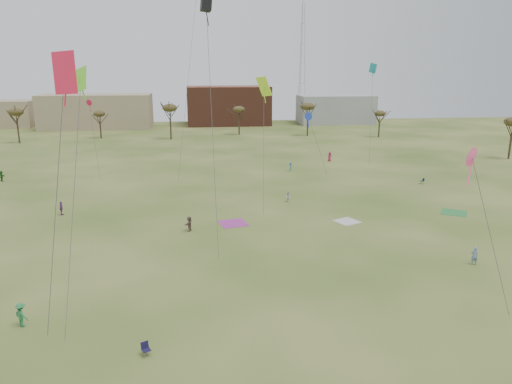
{
  "coord_description": "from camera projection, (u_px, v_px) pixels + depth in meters",
  "views": [
    {
      "loc": [
        -5.85,
        -33.14,
        17.47
      ],
      "look_at": [
        0.0,
        12.0,
        5.5
      ],
      "focal_mm": 33.01,
      "sensor_mm": 36.0,
      "label": 1
    }
  ],
  "objects": [
    {
      "name": "blanket_plum",
      "position": [
        233.0,
        223.0,
        54.75
      ],
      "size": [
        3.62,
        3.62,
        0.03
      ],
      "primitive_type": "cube",
      "rotation": [
        0.0,
        0.0,
        0.22
      ],
      "color": "#A53393",
      "rests_on": "ground"
    },
    {
      "name": "building_brick",
      "position": [
        228.0,
        105.0,
        151.14
      ],
      "size": [
        26.0,
        16.0,
        12.0
      ],
      "primitive_type": "cube",
      "color": "brown",
      "rests_on": "ground"
    },
    {
      "name": "flyer_far_b",
      "position": [
        330.0,
        157.0,
        91.36
      ],
      "size": [
        1.01,
        0.84,
        1.78
      ],
      "primitive_type": "imported",
      "rotation": [
        0.0,
        0.0,
        0.36
      ],
      "color": "#A31B4B",
      "rests_on": "ground"
    },
    {
      "name": "flyer_far_a",
      "position": [
        2.0,
        176.0,
        75.08
      ],
      "size": [
        1.42,
        1.53,
        1.71
      ],
      "primitive_type": "imported",
      "rotation": [
        0.0,
        0.0,
        2.28
      ],
      "color": "#286822",
      "rests_on": "ground"
    },
    {
      "name": "spectator_mid_d",
      "position": [
        61.0,
        208.0,
        57.69
      ],
      "size": [
        0.83,
        1.09,
        1.72
      ],
      "primitive_type": "imported",
      "rotation": [
        0.0,
        0.0,
        2.04
      ],
      "color": "#7A3888",
      "rests_on": "ground"
    },
    {
      "name": "spectator_fore_c",
      "position": [
        189.0,
        224.0,
        52.01
      ],
      "size": [
        1.07,
        1.63,
        1.68
      ],
      "primitive_type": "imported",
      "rotation": [
        0.0,
        0.0,
        4.3
      ],
      "color": "brown",
      "rests_on": "ground"
    },
    {
      "name": "building_grey",
      "position": [
        335.0,
        109.0,
        153.95
      ],
      "size": [
        24.0,
        12.0,
        9.0
      ],
      "primitive_type": "cube",
      "color": "gray",
      "rests_on": "ground"
    },
    {
      "name": "radio_tower",
      "position": [
        302.0,
        63.0,
        155.68
      ],
      "size": [
        1.51,
        1.72,
        41.0
      ],
      "color": "#9EA3A8",
      "rests_on": "ground"
    },
    {
      "name": "spectator_mid_e",
      "position": [
        288.0,
        197.0,
        63.38
      ],
      "size": [
        0.86,
        0.79,
        1.42
      ],
      "primitive_type": "imported",
      "rotation": [
        0.0,
        0.0,
        5.82
      ],
      "color": "silver",
      "rests_on": "ground"
    },
    {
      "name": "flyer_far_c",
      "position": [
        290.0,
        167.0,
        82.69
      ],
      "size": [
        0.75,
        1.03,
        1.43
      ],
      "primitive_type": "imported",
      "rotation": [
        0.0,
        0.0,
        4.45
      ],
      "color": "#1B557E",
      "rests_on": "ground"
    },
    {
      "name": "building_tan",
      "position": [
        97.0,
        111.0,
        141.63
      ],
      "size": [
        32.0,
        14.0,
        10.0
      ],
      "primitive_type": "cube",
      "color": "#937F60",
      "rests_on": "ground"
    },
    {
      "name": "ground",
      "position": [
        276.0,
        298.0,
        36.96
      ],
      "size": [
        260.0,
        260.0,
        0.0
      ],
      "primitive_type": "plane",
      "color": "#2E4916",
      "rests_on": "ground"
    },
    {
      "name": "blanket_cream",
      "position": [
        347.0,
        221.0,
        55.44
      ],
      "size": [
        3.3,
        3.3,
        0.03
      ],
      "primitive_type": "cube",
      "rotation": [
        0.0,
        0.0,
        0.43
      ],
      "color": "silver",
      "rests_on": "ground"
    },
    {
      "name": "tree_line",
      "position": [
        207.0,
        114.0,
        110.68
      ],
      "size": [
        117.44,
        49.32,
        8.91
      ],
      "color": "#3A2B1E",
      "rests_on": "ground"
    },
    {
      "name": "blanket_olive",
      "position": [
        454.0,
        213.0,
        58.85
      ],
      "size": [
        4.1,
        4.1,
        0.03
      ],
      "primitive_type": "cube",
      "rotation": [
        0.0,
        0.0,
        2.55
      ],
      "color": "#2E803C",
      "rests_on": "ground"
    },
    {
      "name": "kites_aloft",
      "position": [
        235.0,
        40.0,
        51.06
      ],
      "size": [
        70.19,
        59.6,
        27.79
      ],
      "color": "red",
      "rests_on": "ground"
    },
    {
      "name": "flyer_mid_c",
      "position": [
        474.0,
        256.0,
        43.12
      ],
      "size": [
        0.69,
        0.53,
        1.71
      ],
      "primitive_type": "imported",
      "rotation": [
        0.0,
        0.0,
        2.94
      ],
      "color": "#6481A7",
      "rests_on": "ground"
    },
    {
      "name": "flyer_near_center",
      "position": [
        21.0,
        315.0,
        32.72
      ],
      "size": [
        1.3,
        1.2,
        1.76
      ],
      "primitive_type": "imported",
      "rotation": [
        0.0,
        0.0,
        2.5
      ],
      "color": "#287941",
      "rests_on": "ground"
    },
    {
      "name": "camp_chair_right",
      "position": [
        422.0,
        182.0,
        73.57
      ],
      "size": [
        0.6,
        0.56,
        0.87
      ],
      "rotation": [
        0.0,
        0.0,
        4.82
      ],
      "color": "#141F38",
      "rests_on": "ground"
    },
    {
      "name": "camp_chair_left",
      "position": [
        146.0,
        352.0,
        29.48
      ],
      "size": [
        0.69,
        0.71,
        0.87
      ],
      "rotation": [
        0.0,
        0.0,
        0.46
      ],
      "color": "#161334",
      "rests_on": "ground"
    },
    {
      "name": "building_tan_west",
      "position": [
        1.0,
        114.0,
        144.87
      ],
      "size": [
        20.0,
        12.0,
        8.0
      ],
      "primitive_type": "cube",
      "color": "#937F60",
      "rests_on": "ground"
    }
  ]
}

